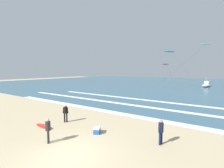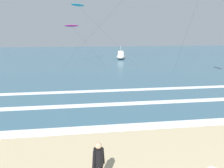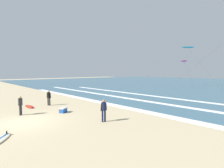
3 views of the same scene
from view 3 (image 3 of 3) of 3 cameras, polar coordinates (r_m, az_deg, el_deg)
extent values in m
plane|color=tan|center=(13.35, -28.32, -11.68)|extent=(160.00, 160.00, 0.00)
cube|color=#386075|center=(58.04, 33.90, 0.00)|extent=(140.00, 90.00, 0.01)
cube|color=white|center=(17.68, 0.12, -7.30)|extent=(41.82, 1.07, 0.01)
cube|color=white|center=(21.37, 7.72, -5.33)|extent=(47.46, 0.88, 0.01)
cube|color=white|center=(24.16, 16.81, -4.36)|extent=(41.95, 0.91, 0.01)
cylinder|color=black|center=(18.71, -21.47, -5.72)|extent=(0.13, 0.13, 0.82)
cylinder|color=black|center=(18.60, -20.96, -5.76)|extent=(0.13, 0.13, 0.82)
cylinder|color=black|center=(18.55, -21.27, -3.61)|extent=(0.32, 0.32, 0.58)
cylinder|color=black|center=(18.66, -21.74, -3.66)|extent=(0.16, 0.15, 0.56)
cylinder|color=black|center=(18.45, -20.79, -3.72)|extent=(0.16, 0.15, 0.56)
sphere|color=tan|center=(18.50, -21.30, -2.43)|extent=(0.21, 0.21, 0.21)
cylinder|color=#232328|center=(15.41, -29.49, -8.07)|extent=(0.13, 0.13, 0.82)
cylinder|color=#232328|center=(15.59, -29.21, -7.92)|extent=(0.13, 0.13, 0.82)
cylinder|color=#232328|center=(15.37, -29.44, -5.44)|extent=(0.32, 0.32, 0.58)
cylinder|color=#232328|center=(15.21, -29.71, -5.64)|extent=(0.16, 0.15, 0.56)
cylinder|color=#232328|center=(15.55, -29.17, -5.42)|extent=(0.16, 0.15, 0.56)
sphere|color=tan|center=(15.32, -29.49, -4.02)|extent=(0.21, 0.21, 0.21)
cylinder|color=#141938|center=(11.88, -2.47, -11.08)|extent=(0.13, 0.13, 0.82)
cylinder|color=#141938|center=(11.79, -3.35, -11.20)|extent=(0.13, 0.13, 0.82)
cylinder|color=#141938|center=(11.67, -2.92, -7.82)|extent=(0.32, 0.32, 0.58)
cylinder|color=#141938|center=(11.76, -2.11, -7.85)|extent=(0.12, 0.15, 0.56)
cylinder|color=#141938|center=(11.59, -3.75, -8.04)|extent=(0.12, 0.15, 0.56)
sphere|color=#9E7051|center=(11.59, -2.93, -5.97)|extent=(0.21, 0.21, 0.21)
ellipsoid|color=red|center=(18.65, -26.94, -7.05)|extent=(2.12, 0.67, 0.09)
cube|color=#D84C19|center=(18.64, -26.95, -6.91)|extent=(1.79, 0.16, 0.01)
cube|color=black|center=(17.85, -26.28, -7.11)|extent=(0.12, 0.02, 0.16)
cube|color=black|center=(11.20, -32.94, -14.00)|extent=(0.10, 0.09, 0.16)
cylinder|color=#333333|center=(43.67, 28.02, 6.43)|extent=(11.02, 5.38, 11.22)
ellipsoid|color=#23A8C6|center=(45.48, 25.01, 11.58)|extent=(2.70, 2.91, 0.43)
cylinder|color=#333333|center=(40.93, 29.16, 5.50)|extent=(8.90, 5.68, 9.70)
ellipsoid|color=#CC2384|center=(46.34, 23.87, 7.38)|extent=(2.87, 2.75, 0.43)
cylinder|color=#333333|center=(42.27, 25.28, 3.34)|extent=(5.18, 6.53, 6.40)
cube|color=#1E4C9E|center=(15.04, -16.73, -8.88)|extent=(0.67, 0.74, 0.36)
cube|color=silver|center=(14.99, -16.74, -8.06)|extent=(0.68, 0.75, 0.08)
camera|label=1|loc=(6.42, -63.72, 11.89)|focal=24.94mm
camera|label=2|loc=(17.79, -44.60, 7.63)|focal=39.00mm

